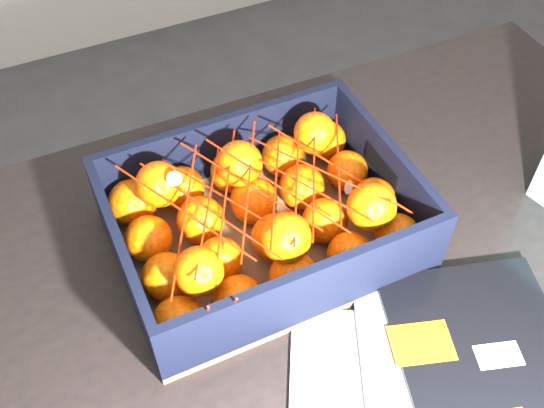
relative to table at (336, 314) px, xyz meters
name	(u,v)px	position (x,y,z in m)	size (l,w,h in m)	color
ground	(408,404)	(0.27, 0.03, -0.65)	(3.50, 3.50, 0.00)	#323234
table	(336,314)	(0.00, 0.00, 0.00)	(1.21, 0.82, 0.75)	black
magazine_stack	(441,387)	(0.03, -0.19, 0.11)	(0.45, 0.35, 0.02)	silver
produce_crate	(263,225)	(-0.07, 0.10, 0.13)	(0.40, 0.30, 0.11)	brown
clementine_heap	(260,216)	(-0.08, 0.10, 0.15)	(0.38, 0.28, 0.12)	#F25605
mesh_net	(260,194)	(-0.08, 0.09, 0.21)	(0.33, 0.26, 0.09)	red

